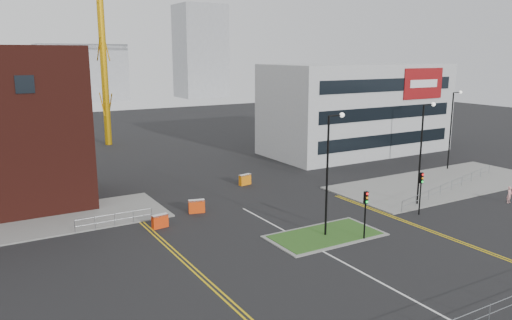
{
  "coord_description": "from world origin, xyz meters",
  "views": [
    {
      "loc": [
        -20.33,
        -19.71,
        13.32
      ],
      "look_at": [
        -0.53,
        13.9,
        5.0
      ],
      "focal_mm": 35.0,
      "sensor_mm": 36.0,
      "label": 1
    }
  ],
  "objects": [
    {
      "name": "ground",
      "position": [
        0.0,
        0.0,
        0.0
      ],
      "size": [
        200.0,
        200.0,
        0.0
      ],
      "primitive_type": "plane",
      "color": "black",
      "rests_on": "ground"
    },
    {
      "name": "pavement_right",
      "position": [
        22.0,
        14.0,
        0.06
      ],
      "size": [
        24.0,
        10.0,
        0.12
      ],
      "primitive_type": "cube",
      "color": "slate",
      "rests_on": "ground"
    },
    {
      "name": "island_kerb",
      "position": [
        2.0,
        8.0,
        0.04
      ],
      "size": [
        8.6,
        4.6,
        0.08
      ],
      "primitive_type": "cube",
      "color": "slate",
      "rests_on": "ground"
    },
    {
      "name": "grass_island",
      "position": [
        2.0,
        8.0,
        0.06
      ],
      "size": [
        8.0,
        4.0,
        0.12
      ],
      "primitive_type": "cube",
      "color": "#224416",
      "rests_on": "ground"
    },
    {
      "name": "office_block",
      "position": [
        26.01,
        31.97,
        6.0
      ],
      "size": [
        25.0,
        12.2,
        12.0
      ],
      "color": "#ADAFB2",
      "rests_on": "ground"
    },
    {
      "name": "streetlamp_island",
      "position": [
        2.22,
        8.0,
        5.41
      ],
      "size": [
        1.46,
        0.36,
        9.18
      ],
      "color": "black",
      "rests_on": "ground"
    },
    {
      "name": "streetlamp_right_near",
      "position": [
        14.22,
        10.0,
        5.41
      ],
      "size": [
        1.46,
        0.36,
        9.18
      ],
      "color": "black",
      "rests_on": "ground"
    },
    {
      "name": "streetlamp_right_far",
      "position": [
        28.22,
        18.0,
        5.41
      ],
      "size": [
        1.46,
        0.36,
        9.18
      ],
      "color": "black",
      "rests_on": "ground"
    },
    {
      "name": "traffic_light_island",
      "position": [
        4.0,
        5.98,
        2.57
      ],
      "size": [
        0.28,
        0.33,
        3.65
      ],
      "color": "black",
      "rests_on": "ground"
    },
    {
      "name": "traffic_light_right",
      "position": [
        12.0,
        7.98,
        2.57
      ],
      "size": [
        0.28,
        0.33,
        3.65
      ],
      "color": "black",
      "rests_on": "ground"
    },
    {
      "name": "railing_front",
      "position": [
        0.0,
        -6.0,
        0.78
      ],
      "size": [
        24.05,
        0.05,
        1.1
      ],
      "color": "gray",
      "rests_on": "ground"
    },
    {
      "name": "railing_left",
      "position": [
        -11.0,
        18.0,
        0.74
      ],
      "size": [
        6.05,
        0.05,
        1.1
      ],
      "color": "gray",
      "rests_on": "ground"
    },
    {
      "name": "railing_right",
      "position": [
        20.5,
        11.5,
        0.78
      ],
      "size": [
        19.05,
        5.05,
        1.1
      ],
      "color": "gray",
      "rests_on": "ground"
    },
    {
      "name": "centre_line",
      "position": [
        0.0,
        2.0,
        0.01
      ],
      "size": [
        0.15,
        30.0,
        0.01
      ],
      "primitive_type": "cube",
      "color": "silver",
      "rests_on": "ground"
    },
    {
      "name": "yellow_left_a",
      "position": [
        -9.0,
        10.0,
        0.01
      ],
      "size": [
        0.12,
        24.0,
        0.01
      ],
      "primitive_type": "cube",
      "color": "gold",
      "rests_on": "ground"
    },
    {
      "name": "yellow_left_b",
      "position": [
        -8.7,
        10.0,
        0.01
      ],
      "size": [
        0.12,
        24.0,
        0.01
      ],
      "primitive_type": "cube",
      "color": "gold",
      "rests_on": "ground"
    },
    {
      "name": "yellow_right_a",
      "position": [
        9.5,
        6.0,
        0.01
      ],
      "size": [
        0.12,
        20.0,
        0.01
      ],
      "primitive_type": "cube",
      "color": "gold",
      "rests_on": "ground"
    },
    {
      "name": "yellow_right_b",
      "position": [
        9.8,
        6.0,
        0.01
      ],
      "size": [
        0.12,
        20.0,
        0.01
      ],
      "primitive_type": "cube",
      "color": "gold",
      "rests_on": "ground"
    },
    {
      "name": "skyline_b",
      "position": [
        10.0,
        130.0,
        8.0
      ],
      "size": [
        24.0,
        12.0,
        16.0
      ],
      "primitive_type": "cube",
      "color": "gray",
      "rests_on": "ground"
    },
    {
      "name": "skyline_c",
      "position": [
        45.0,
        125.0,
        14.0
      ],
      "size": [
        14.0,
        12.0,
        28.0
      ],
      "primitive_type": "cube",
      "color": "gray",
      "rests_on": "ground"
    },
    {
      "name": "skyline_d",
      "position": [
        -8.0,
        140.0,
        6.0
      ],
      "size": [
        30.0,
        12.0,
        12.0
      ],
      "primitive_type": "cube",
      "color": "gray",
      "rests_on": "ground"
    },
    {
      "name": "pedestrian",
      "position": [
        21.73,
        6.22,
        0.77
      ],
      "size": [
        0.61,
        0.45,
        1.53
      ],
      "primitive_type": "imported",
      "rotation": [
        0.0,
        0.0,
        0.16
      ],
      "color": "pink",
      "rests_on": "ground"
    },
    {
      "name": "barrier_left",
      "position": [
        -8.0,
        16.0,
        0.58
      ],
      "size": [
        1.33,
        0.6,
        1.08
      ],
      "color": "red",
      "rests_on": "ground"
    },
    {
      "name": "barrier_mid",
      "position": [
        -4.0,
        18.01,
        0.62
      ],
      "size": [
        1.44,
        0.8,
        1.15
      ],
      "color": "#E2400C",
      "rests_on": "ground"
    },
    {
      "name": "barrier_right",
      "position": [
        4.09,
        24.0,
        0.61
      ],
      "size": [
        1.39,
        0.7,
        1.12
      ],
      "color": "orange",
      "rests_on": "ground"
    }
  ]
}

